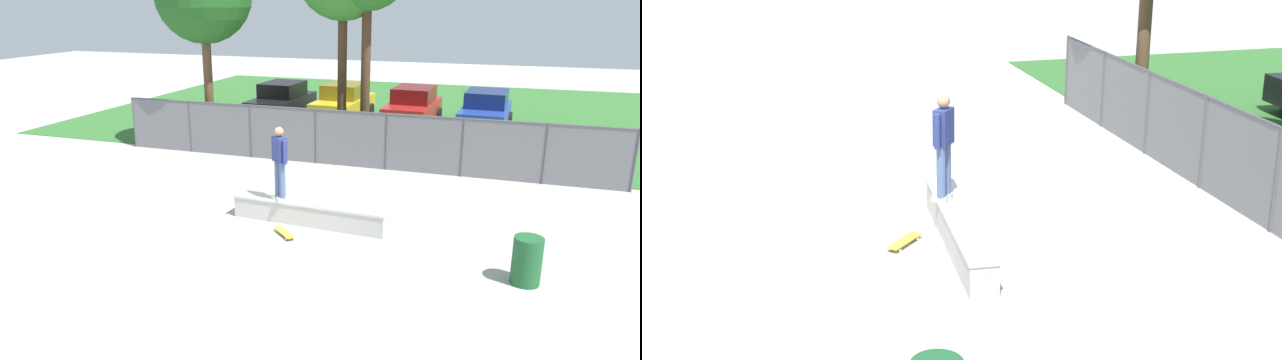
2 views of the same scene
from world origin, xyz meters
TOP-DOWN VIEW (x-y plane):
  - ground_plane at (0.00, 0.00)m, footprint 80.00×80.00m
  - concrete_ledge at (0.45, 1.10)m, footprint 3.95×0.74m
  - skateboarder at (-0.25, 1.03)m, footprint 0.49×0.43m
  - skateboard at (0.15, 0.26)m, footprint 0.72×0.69m
  - chainlink_fence at (0.00, 6.40)m, footprint 16.68×0.07m

SIDE VIEW (x-z plane):
  - ground_plane at x=0.00m, z-range 0.00..0.00m
  - skateboard at x=0.15m, z-range 0.03..0.12m
  - concrete_ledge at x=0.45m, z-range 0.00..0.58m
  - chainlink_fence at x=0.00m, z-range 0.08..1.93m
  - skateboarder at x=-0.25m, z-range 0.67..2.49m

